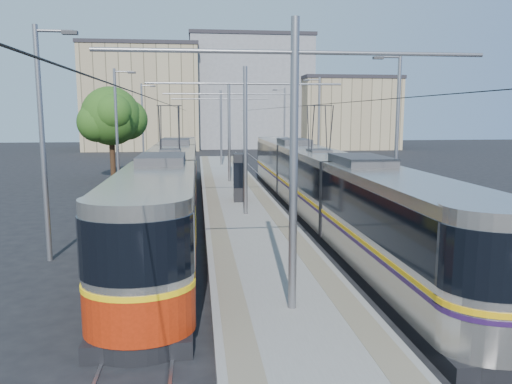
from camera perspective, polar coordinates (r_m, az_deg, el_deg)
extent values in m
plane|color=black|center=(16.65, 1.50, -8.91)|extent=(160.00, 160.00, 0.00)
cube|color=gray|center=(33.14, -2.70, 0.30)|extent=(4.00, 50.00, 0.30)
cube|color=gray|center=(33.05, -5.21, 0.52)|extent=(0.70, 50.00, 0.01)
cube|color=gray|center=(33.25, -0.21, 0.61)|extent=(0.70, 50.00, 0.01)
cube|color=gray|center=(33.14, -10.16, -0.07)|extent=(0.07, 70.00, 0.03)
cube|color=gray|center=(33.08, -7.68, -0.02)|extent=(0.07, 70.00, 0.03)
cube|color=gray|center=(33.48, 2.23, 0.16)|extent=(0.07, 70.00, 0.03)
cube|color=gray|center=(33.73, 4.64, 0.20)|extent=(0.07, 70.00, 0.03)
cube|color=silver|center=(13.73, -12.05, -13.04)|extent=(1.20, 5.00, 0.01)
cube|color=black|center=(25.29, -9.59, -2.39)|extent=(2.30, 29.90, 0.40)
cube|color=#ABA79D|center=(25.02, -9.69, 1.32)|extent=(2.40, 28.30, 2.90)
cube|color=black|center=(24.96, -9.72, 2.46)|extent=(2.43, 28.30, 1.30)
cube|color=yellow|center=(25.07, -9.66, 0.41)|extent=(2.43, 28.30, 0.12)
cube|color=#A82409|center=(25.15, -9.63, -0.71)|extent=(2.42, 28.30, 1.10)
cube|color=#2D2D30|center=(24.86, -9.78, 4.98)|extent=(1.68, 3.00, 0.30)
cube|color=black|center=(24.90, 7.09, -2.51)|extent=(2.30, 31.07, 0.40)
cube|color=#B4ADA5|center=(24.63, 7.16, 1.26)|extent=(2.40, 29.47, 2.90)
cube|color=black|center=(24.57, 7.18, 2.41)|extent=(2.43, 29.47, 1.30)
cube|color=#D79E0B|center=(24.68, 7.14, 0.34)|extent=(2.43, 29.47, 0.12)
cube|color=#28113E|center=(24.70, 7.14, -0.01)|extent=(2.43, 29.47, 0.10)
cube|color=#2D2D30|center=(24.47, 7.23, 4.97)|extent=(1.68, 3.00, 0.30)
cylinder|color=slate|center=(11.98, 4.32, 2.70)|extent=(0.20, 0.20, 7.00)
cylinder|color=slate|center=(11.99, 4.47, 15.63)|extent=(9.20, 0.10, 0.10)
cylinder|color=slate|center=(23.83, -1.22, 5.78)|extent=(0.20, 0.20, 7.00)
cylinder|color=slate|center=(23.84, -1.24, 12.28)|extent=(9.20, 0.10, 0.10)
cylinder|color=slate|center=(35.78, -3.09, 6.80)|extent=(0.20, 0.20, 7.00)
cylinder|color=slate|center=(35.79, -3.12, 11.13)|extent=(9.20, 0.10, 0.10)
cylinder|color=slate|center=(47.76, -4.02, 7.31)|extent=(0.20, 0.20, 7.00)
cylinder|color=slate|center=(47.76, -4.05, 10.55)|extent=(9.20, 0.10, 0.10)
cylinder|color=black|center=(32.72, -9.16, 9.58)|extent=(0.02, 70.00, 0.02)
cylinder|color=black|center=(33.22, 3.53, 9.66)|extent=(0.02, 70.00, 0.02)
cylinder|color=slate|center=(18.47, -23.20, 4.80)|extent=(0.18, 0.18, 8.00)
cube|color=#2D2D30|center=(18.35, -20.50, 16.68)|extent=(0.50, 0.22, 0.12)
cylinder|color=slate|center=(34.11, -15.63, 6.73)|extent=(0.18, 0.18, 8.00)
cube|color=#2D2D30|center=(34.04, -14.02, 13.11)|extent=(0.50, 0.22, 0.12)
cylinder|color=slate|center=(49.97, -12.83, 7.41)|extent=(0.18, 0.18, 8.00)
cube|color=#2D2D30|center=(49.93, -11.70, 11.75)|extent=(0.50, 0.22, 0.12)
cylinder|color=slate|center=(25.65, 15.79, 6.12)|extent=(0.18, 0.18, 8.00)
cube|color=#2D2D30|center=(25.37, 13.79, 14.66)|extent=(0.50, 0.22, 0.12)
cylinder|color=slate|center=(40.89, 7.18, 7.28)|extent=(0.18, 0.18, 8.00)
cube|color=#2D2D30|center=(40.71, 5.74, 12.58)|extent=(0.50, 0.22, 0.12)
cylinder|color=slate|center=(56.55, 3.27, 7.76)|extent=(0.18, 0.18, 8.00)
cube|color=#2D2D30|center=(56.42, 2.18, 11.57)|extent=(0.50, 0.22, 0.12)
cube|color=black|center=(27.73, -1.86, 1.69)|extent=(0.74, 1.18, 2.64)
cube|color=black|center=(27.71, -1.87, 2.04)|extent=(0.79, 1.23, 1.38)
cylinder|color=#382314|center=(40.38, -16.05, 3.43)|extent=(0.41, 0.41, 2.99)
sphere|color=#1B4112|center=(40.22, -16.26, 8.33)|extent=(4.48, 4.48, 4.48)
sphere|color=#1B4112|center=(40.80, -14.50, 8.01)|extent=(3.18, 3.18, 3.18)
cube|color=tan|center=(76.11, -12.75, 10.25)|extent=(16.00, 12.00, 14.41)
cube|color=#262328|center=(76.68, -12.95, 15.83)|extent=(16.32, 12.24, 0.50)
cube|color=gray|center=(80.18, -0.81, 11.08)|extent=(18.00, 14.00, 16.34)
cube|color=#262328|center=(80.94, -0.82, 17.04)|extent=(18.36, 14.28, 0.50)
cube|color=tan|center=(76.98, 10.22, 8.69)|extent=(14.00, 10.00, 10.06)
cube|color=#262328|center=(77.16, 10.33, 12.62)|extent=(14.28, 10.20, 0.50)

